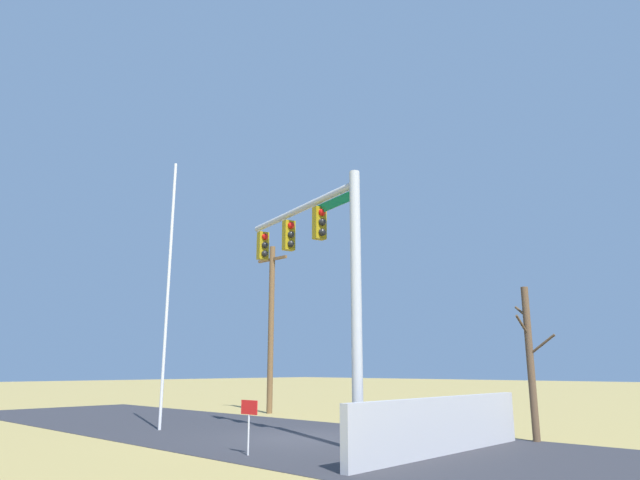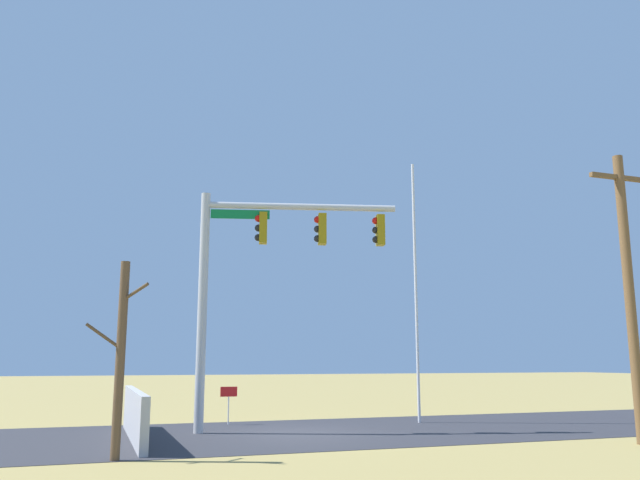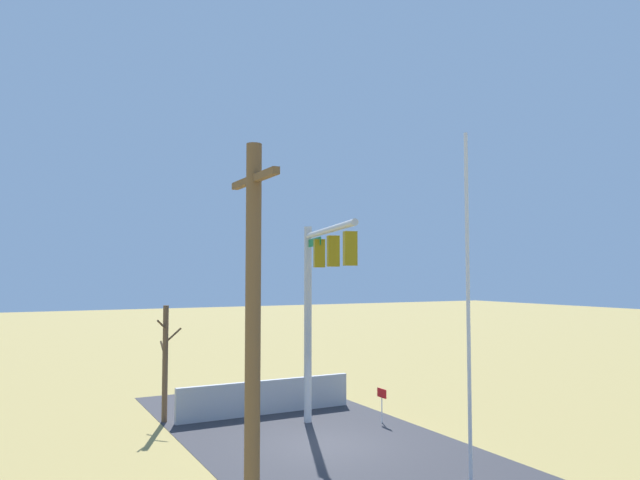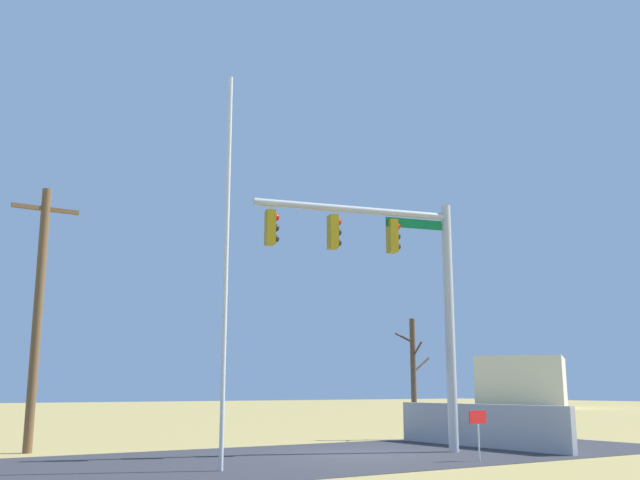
# 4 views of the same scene
# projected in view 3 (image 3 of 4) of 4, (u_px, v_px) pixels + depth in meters

# --- Properties ---
(ground_plane) EXTENTS (160.00, 160.00, 0.00)m
(ground_plane) POSITION_uv_depth(u_px,v_px,m) (325.00, 444.00, 18.46)
(ground_plane) COLOR #9E894C
(sidewalk_corner) EXTENTS (6.00, 6.00, 0.01)m
(sidewalk_corner) POSITION_uv_depth(u_px,v_px,m) (296.00, 416.00, 22.13)
(sidewalk_corner) COLOR #B7B5AD
(sidewalk_corner) RESTS_ON ground_plane
(retaining_fence) EXTENTS (0.20, 7.02, 1.29)m
(retaining_fence) POSITION_uv_depth(u_px,v_px,m) (266.00, 397.00, 22.52)
(retaining_fence) COLOR #A8A8AD
(retaining_fence) RESTS_ON ground_plane
(signal_mast) EXTENTS (5.87, 1.67, 7.12)m
(signal_mast) POSITION_uv_depth(u_px,v_px,m) (319.00, 285.00, 19.93)
(signal_mast) COLOR #B2B5BA
(signal_mast) RESTS_ON ground_plane
(flagpole) EXTENTS (0.10, 0.10, 9.09)m
(flagpole) POSITION_uv_depth(u_px,v_px,m) (468.00, 305.00, 15.24)
(flagpole) COLOR silver
(flagpole) RESTS_ON ground_plane
(utility_pole) EXTENTS (1.90, 0.26, 7.54)m
(utility_pole) POSITION_uv_depth(u_px,v_px,m) (253.00, 359.00, 9.68)
(utility_pole) COLOR brown
(utility_pole) RESTS_ON ground_plane
(bare_tree) EXTENTS (1.27, 1.02, 4.22)m
(bare_tree) POSITION_uv_depth(u_px,v_px,m) (165.00, 362.00, 21.40)
(bare_tree) COLOR brown
(bare_tree) RESTS_ON ground_plane
(open_sign) EXTENTS (0.56, 0.04, 1.22)m
(open_sign) POSITION_uv_depth(u_px,v_px,m) (382.00, 397.00, 21.22)
(open_sign) COLOR silver
(open_sign) RESTS_ON ground_plane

